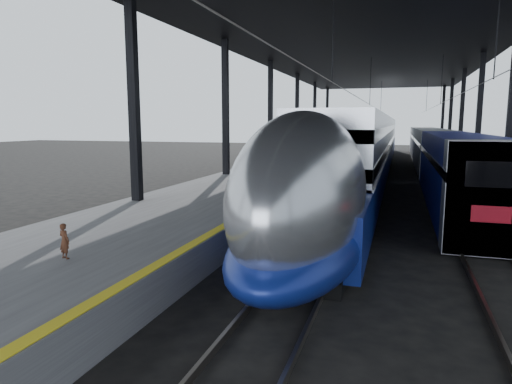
% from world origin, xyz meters
% --- Properties ---
extents(ground, '(160.00, 160.00, 0.00)m').
position_xyz_m(ground, '(0.00, 0.00, 0.00)').
color(ground, black).
rests_on(ground, ground).
extents(platform, '(6.00, 80.00, 1.00)m').
position_xyz_m(platform, '(-3.50, 20.00, 0.50)').
color(platform, '#4C4C4F').
rests_on(platform, ground).
extents(yellow_strip, '(0.30, 80.00, 0.01)m').
position_xyz_m(yellow_strip, '(-0.70, 20.00, 1.00)').
color(yellow_strip, gold).
rests_on(yellow_strip, platform).
extents(rails, '(6.52, 80.00, 0.16)m').
position_xyz_m(rails, '(4.50, 20.00, 0.08)').
color(rails, slate).
rests_on(rails, ground).
extents(canopy, '(18.00, 75.00, 9.47)m').
position_xyz_m(canopy, '(1.90, 20.00, 9.12)').
color(canopy, black).
rests_on(canopy, ground).
extents(tgv_train, '(3.20, 65.20, 4.59)m').
position_xyz_m(tgv_train, '(2.00, 27.96, 2.15)').
color(tgv_train, '#AFB1B6').
rests_on(tgv_train, ground).
extents(second_train, '(2.61, 56.05, 3.60)m').
position_xyz_m(second_train, '(7.00, 31.08, 1.82)').
color(second_train, navy).
rests_on(second_train, ground).
extents(child, '(0.35, 0.28, 0.83)m').
position_xyz_m(child, '(-2.98, -2.62, 1.42)').
color(child, '#462617').
rests_on(child, platform).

